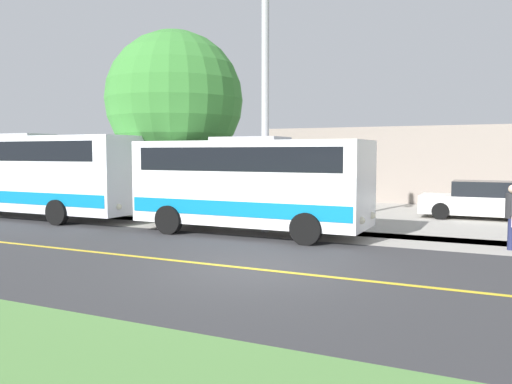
{
  "coord_description": "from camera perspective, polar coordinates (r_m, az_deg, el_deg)",
  "views": [
    {
      "loc": [
        10.14,
        4.89,
        2.54
      ],
      "look_at": [
        -3.5,
        -1.61,
        1.4
      ],
      "focal_mm": 36.77,
      "sensor_mm": 36.0,
      "label": 1
    }
  ],
  "objects": [
    {
      "name": "transit_bus_rear",
      "position": [
        23.06,
        -25.08,
        2.04
      ],
      "size": [
        2.66,
        12.01,
        3.26
      ],
      "color": "white",
      "rests_on": "ground"
    },
    {
      "name": "parked_car_near",
      "position": [
        21.89,
        23.36,
        -0.89
      ],
      "size": [
        2.07,
        4.43,
        1.45
      ],
      "color": "white",
      "rests_on": "ground"
    },
    {
      "name": "tree_curbside",
      "position": [
        21.32,
        -8.85,
        9.85
      ],
      "size": [
        5.4,
        5.4,
        7.33
      ],
      "color": "#4C3826",
      "rests_on": "ground"
    },
    {
      "name": "road_surface",
      "position": [
        11.54,
        -0.26,
        -8.38
      ],
      "size": [
        8.0,
        100.0,
        0.01
      ],
      "primitive_type": "cube",
      "color": "#333335",
      "rests_on": "ground"
    },
    {
      "name": "street_light_pole",
      "position": [
        16.63,
        0.83,
        10.93
      ],
      "size": [
        1.97,
        0.24,
        8.09
      ],
      "color": "#9E9EA3",
      "rests_on": "ground"
    },
    {
      "name": "commercial_building",
      "position": [
        31.54,
        25.18,
        2.78
      ],
      "size": [
        10.0,
        23.47,
        3.84
      ],
      "primitive_type": "cube",
      "color": "gray",
      "rests_on": "ground"
    },
    {
      "name": "ground_plane",
      "position": [
        11.54,
        -0.26,
        -8.4
      ],
      "size": [
        120.0,
        120.0,
        0.0
      ],
      "primitive_type": "plane",
      "color": "#548442"
    },
    {
      "name": "shuttle_bus_front",
      "position": [
        16.28,
        -0.61,
        1.2
      ],
      "size": [
        2.57,
        7.43,
        3.02
      ],
      "color": "white",
      "rests_on": "ground"
    },
    {
      "name": "pedestrian_with_bags",
      "position": [
        15.25,
        26.09,
        -2.25
      ],
      "size": [
        0.72,
        0.34,
        1.7
      ],
      "color": "#1E2347",
      "rests_on": "ground"
    },
    {
      "name": "sidewalk",
      "position": [
        16.3,
        7.73,
        -4.68
      ],
      "size": [
        2.4,
        100.0,
        0.01
      ],
      "primitive_type": "cube",
      "color": "#9E9991",
      "rests_on": "ground"
    },
    {
      "name": "parking_lot_surface",
      "position": [
        22.76,
        20.57,
        -2.36
      ],
      "size": [
        14.0,
        36.0,
        0.01
      ],
      "primitive_type": "cube",
      "color": "#9E9991",
      "rests_on": "ground"
    },
    {
      "name": "road_centre_line",
      "position": [
        11.54,
        -0.26,
        -8.36
      ],
      "size": [
        0.16,
        100.0,
        0.0
      ],
      "primitive_type": "cube",
      "color": "gold",
      "rests_on": "ground"
    }
  ]
}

